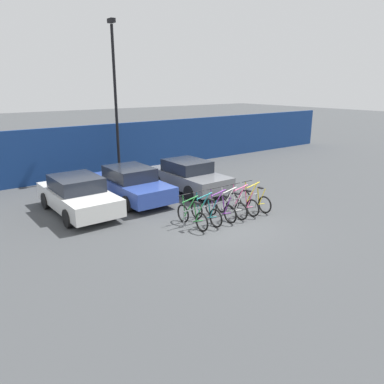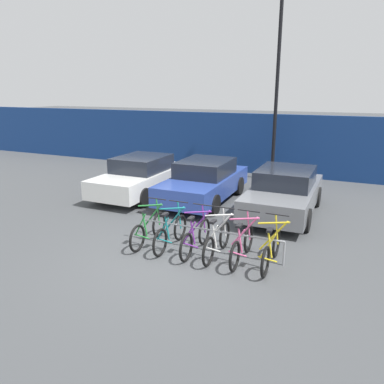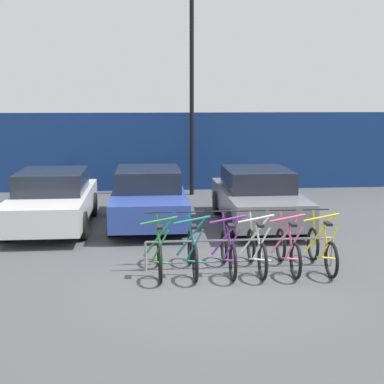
% 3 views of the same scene
% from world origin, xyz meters
% --- Properties ---
extents(ground_plane, '(120.00, 120.00, 0.00)m').
position_xyz_m(ground_plane, '(0.00, 0.00, 0.00)').
color(ground_plane, '#424447').
extents(hoarding_wall, '(36.00, 0.16, 2.67)m').
position_xyz_m(hoarding_wall, '(0.00, 9.50, 1.33)').
color(hoarding_wall, navy).
rests_on(hoarding_wall, ground).
extents(bike_rack, '(3.58, 0.04, 0.57)m').
position_xyz_m(bike_rack, '(0.64, 0.68, 0.48)').
color(bike_rack, gray).
rests_on(bike_rack, ground).
extents(bicycle_green, '(0.68, 1.71, 1.05)m').
position_xyz_m(bicycle_green, '(-0.87, 0.53, 0.38)').
color(bicycle_green, black).
rests_on(bicycle_green, ground).
extents(bicycle_teal, '(0.68, 1.71, 1.05)m').
position_xyz_m(bicycle_teal, '(-0.27, 0.53, 0.38)').
color(bicycle_teal, black).
rests_on(bicycle_teal, ground).
extents(bicycle_purple, '(0.68, 1.71, 1.05)m').
position_xyz_m(bicycle_purple, '(0.39, 0.53, 0.38)').
color(bicycle_purple, black).
rests_on(bicycle_purple, ground).
extents(bicycle_white, '(0.68, 1.71, 1.05)m').
position_xyz_m(bicycle_white, '(0.92, 0.53, 0.38)').
color(bicycle_white, black).
rests_on(bicycle_white, ground).
extents(bicycle_pink, '(0.68, 1.71, 1.05)m').
position_xyz_m(bicycle_pink, '(1.51, 0.53, 0.38)').
color(bicycle_pink, black).
rests_on(bicycle_pink, ground).
extents(bicycle_yellow, '(0.68, 1.71, 1.05)m').
position_xyz_m(bicycle_yellow, '(2.16, 0.53, 0.38)').
color(bicycle_yellow, black).
rests_on(bicycle_yellow, ground).
extents(car_white, '(1.91, 4.26, 1.40)m').
position_xyz_m(car_white, '(-3.40, 4.30, 0.69)').
color(car_white, silver).
rests_on(car_white, ground).
extents(car_blue, '(1.91, 4.34, 1.40)m').
position_xyz_m(car_blue, '(-1.04, 4.53, 0.69)').
color(car_blue, '#2D479E').
rests_on(car_blue, ground).
extents(car_grey, '(1.91, 4.26, 1.40)m').
position_xyz_m(car_grey, '(1.71, 4.23, 0.69)').
color(car_grey, slate).
rests_on(car_grey, ground).
extents(lamp_post, '(0.24, 0.44, 7.65)m').
position_xyz_m(lamp_post, '(0.41, 8.50, 4.19)').
color(lamp_post, black).
rests_on(lamp_post, ground).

